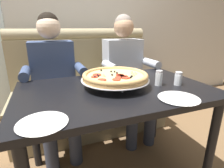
# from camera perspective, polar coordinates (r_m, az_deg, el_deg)

# --- Properties ---
(back_wall_with_window) EXTENTS (6.00, 0.12, 2.80)m
(back_wall_with_window) POSITION_cam_1_polar(r_m,az_deg,el_deg) (2.58, -12.05, 23.13)
(back_wall_with_window) COLOR beige
(back_wall_with_window) RESTS_ON ground_plane
(booth_bench) EXTENTS (1.66, 0.78, 1.13)m
(booth_bench) POSITION_cam_1_polar(r_m,az_deg,el_deg) (2.14, -7.77, -2.81)
(booth_bench) COLOR #998966
(booth_bench) RESTS_ON ground_plane
(dining_table) EXTENTS (1.31, 0.82, 0.74)m
(dining_table) POSITION_cam_1_polar(r_m,az_deg,el_deg) (1.26, 1.30, -5.18)
(dining_table) COLOR black
(dining_table) RESTS_ON ground_plane
(diner_left) EXTENTS (0.54, 0.64, 1.27)m
(diner_left) POSITION_cam_1_polar(r_m,az_deg,el_deg) (1.74, -18.06, 2.46)
(diner_left) COLOR #2D3342
(diner_left) RESTS_ON ground_plane
(diner_right) EXTENTS (0.54, 0.64, 1.27)m
(diner_right) POSITION_cam_1_polar(r_m,az_deg,el_deg) (1.93, 4.62, 4.68)
(diner_right) COLOR #2D3342
(diner_right) RESTS_ON ground_plane
(pizza) EXTENTS (0.48, 0.48, 0.11)m
(pizza) POSITION_cam_1_polar(r_m,az_deg,el_deg) (1.24, 1.06, 2.46)
(pizza) COLOR silver
(pizza) RESTS_ON dining_table
(shaker_parmesan) EXTENTS (0.05, 0.05, 0.10)m
(shaker_parmesan) POSITION_cam_1_polar(r_m,az_deg,el_deg) (1.37, 20.46, 1.36)
(shaker_parmesan) COLOR white
(shaker_parmesan) RESTS_ON dining_table
(shaker_oregano) EXTENTS (0.05, 0.05, 0.11)m
(shaker_oregano) POSITION_cam_1_polar(r_m,az_deg,el_deg) (1.32, 14.75, 1.54)
(shaker_oregano) COLOR white
(shaker_oregano) RESTS_ON dining_table
(plate_near_left) EXTENTS (0.22, 0.22, 0.02)m
(plate_near_left) POSITION_cam_1_polar(r_m,az_deg,el_deg) (0.85, -21.44, -11.16)
(plate_near_left) COLOR white
(plate_near_left) RESTS_ON dining_table
(plate_near_right) EXTENTS (0.24, 0.24, 0.02)m
(plate_near_right) POSITION_cam_1_polar(r_m,az_deg,el_deg) (1.12, 20.62, -3.96)
(plate_near_right) COLOR white
(plate_near_right) RESTS_ON dining_table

